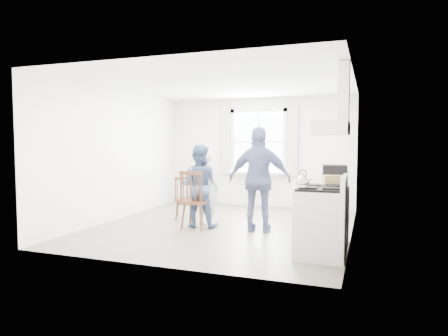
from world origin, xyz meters
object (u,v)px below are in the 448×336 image
(stereo_stack, at_px, (334,175))
(person_right, at_px, (259,180))
(low_cabinet, at_px, (331,215))
(person_mid, at_px, (199,186))
(gas_stove, at_px, (321,221))
(windsor_chair_b, at_px, (193,194))
(person_left, at_px, (207,187))
(windsor_chair_a, at_px, (184,193))

(stereo_stack, relative_size, person_right, 0.22)
(low_cabinet, xyz_separation_m, person_mid, (-2.39, 0.47, 0.30))
(gas_stove, relative_size, low_cabinet, 1.24)
(gas_stove, relative_size, windsor_chair_b, 1.06)
(windsor_chair_b, distance_m, person_left, 0.40)
(windsor_chair_b, bearing_deg, gas_stove, -21.47)
(gas_stove, xyz_separation_m, stereo_stack, (0.10, 0.69, 0.57))
(stereo_stack, bearing_deg, gas_stove, -98.40)
(windsor_chair_a, bearing_deg, person_mid, -42.97)
(low_cabinet, relative_size, stereo_stack, 2.26)
(person_left, distance_m, person_right, 1.06)
(stereo_stack, xyz_separation_m, person_right, (-1.28, 0.47, -0.15))
(windsor_chair_a, relative_size, windsor_chair_b, 0.82)
(person_mid, bearing_deg, windsor_chair_a, -49.82)
(gas_stove, bearing_deg, windsor_chair_b, 158.53)
(person_right, bearing_deg, gas_stove, 129.75)
(stereo_stack, distance_m, windsor_chair_a, 3.19)
(gas_stove, bearing_deg, stereo_stack, 81.60)
(stereo_stack, distance_m, person_left, 2.42)
(stereo_stack, height_order, person_right, person_right)
(windsor_chair_b, bearing_deg, person_right, 11.89)
(stereo_stack, height_order, person_left, person_left)
(person_mid, bearing_deg, stereo_stack, 161.86)
(person_mid, distance_m, person_right, 1.15)
(stereo_stack, bearing_deg, person_left, 165.34)
(gas_stove, distance_m, windsor_chair_a, 3.34)
(windsor_chair_b, distance_m, person_right, 1.20)
(gas_stove, relative_size, person_left, 0.78)
(windsor_chair_b, relative_size, person_mid, 0.70)
(low_cabinet, bearing_deg, person_left, 165.41)
(gas_stove, height_order, low_cabinet, gas_stove)
(gas_stove, xyz_separation_m, person_right, (-1.18, 1.16, 0.43))
(person_right, bearing_deg, stereo_stack, 154.14)
(person_left, height_order, person_right, person_right)
(windsor_chair_b, relative_size, person_right, 0.58)
(windsor_chair_b, relative_size, person_left, 0.74)
(gas_stove, distance_m, person_mid, 2.61)
(low_cabinet, xyz_separation_m, windsor_chair_a, (-2.95, 0.99, 0.08))
(person_left, height_order, person_mid, person_mid)
(windsor_chair_b, height_order, person_left, person_left)
(person_mid, bearing_deg, windsor_chair_b, 81.58)
(gas_stove, height_order, person_right, person_right)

